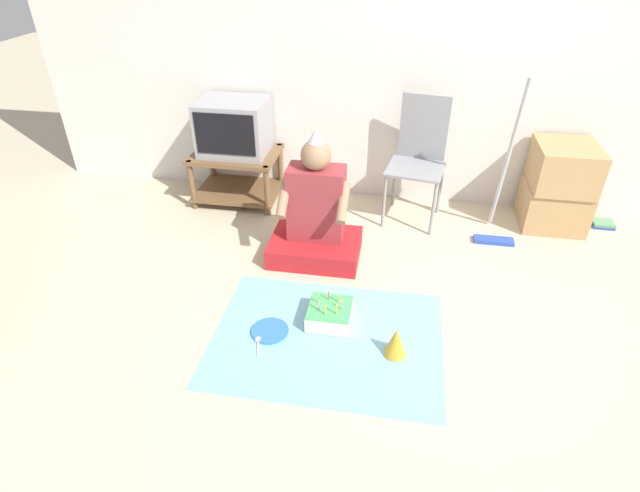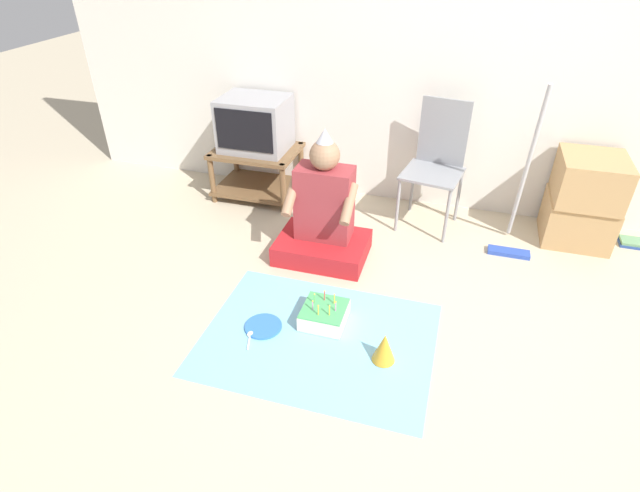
# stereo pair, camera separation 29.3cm
# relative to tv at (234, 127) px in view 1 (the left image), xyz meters

# --- Properties ---
(ground_plane) EXTENTS (16.00, 16.00, 0.00)m
(ground_plane) POSITION_rel_tv_xyz_m (1.55, -1.67, -0.62)
(ground_plane) COLOR beige
(wall_back) EXTENTS (6.40, 0.06, 2.55)m
(wall_back) POSITION_rel_tv_xyz_m (1.55, 0.27, 0.66)
(wall_back) COLOR silver
(wall_back) RESTS_ON ground_plane
(tv_stand) EXTENTS (0.67, 0.51, 0.41)m
(tv_stand) POSITION_rel_tv_xyz_m (0.00, -0.02, -0.37)
(tv_stand) COLOR brown
(tv_stand) RESTS_ON ground_plane
(tv) EXTENTS (0.52, 0.43, 0.41)m
(tv) POSITION_rel_tv_xyz_m (0.00, 0.00, 0.00)
(tv) COLOR #99999E
(tv) RESTS_ON tv_stand
(folding_chair) EXTENTS (0.46, 0.46, 0.92)m
(folding_chair) POSITION_rel_tv_xyz_m (1.43, -0.04, -0.10)
(folding_chair) COLOR gray
(folding_chair) RESTS_ON ground_plane
(cardboard_box_stack) EXTENTS (0.45, 0.46, 0.64)m
(cardboard_box_stack) POSITION_rel_tv_xyz_m (2.46, -0.02, -0.30)
(cardboard_box_stack) COLOR tan
(cardboard_box_stack) RESTS_ON ground_plane
(dust_mop) EXTENTS (0.28, 0.31, 1.18)m
(dust_mop) POSITION_rel_tv_xyz_m (2.02, -0.29, -0.28)
(dust_mop) COLOR #2D4CB2
(dust_mop) RESTS_ON ground_plane
(book_pile) EXTENTS (0.16, 0.14, 0.04)m
(book_pile) POSITION_rel_tv_xyz_m (2.87, 0.02, -0.60)
(book_pile) COLOR #284793
(book_pile) RESTS_ON ground_plane
(person_seated) EXTENTS (0.61, 0.45, 0.90)m
(person_seated) POSITION_rel_tv_xyz_m (0.78, -0.73, -0.33)
(person_seated) COLOR red
(person_seated) RESTS_ON ground_plane
(party_cloth) EXTENTS (1.27, 0.96, 0.01)m
(party_cloth) POSITION_rel_tv_xyz_m (0.99, -1.55, -0.61)
(party_cloth) COLOR #7FC6E0
(party_cloth) RESTS_ON ground_plane
(birthday_cake) EXTENTS (0.25, 0.25, 0.17)m
(birthday_cake) POSITION_rel_tv_xyz_m (0.98, -1.41, -0.56)
(birthday_cake) COLOR #F4E0C6
(birthday_cake) RESTS_ON party_cloth
(party_hat_blue) EXTENTS (0.12, 0.12, 0.17)m
(party_hat_blue) POSITION_rel_tv_xyz_m (1.36, -1.61, -0.52)
(party_hat_blue) COLOR gold
(party_hat_blue) RESTS_ON party_cloth
(paper_plate) EXTENTS (0.21, 0.21, 0.01)m
(paper_plate) POSITION_rel_tv_xyz_m (0.66, -1.55, -0.60)
(paper_plate) COLOR blue
(paper_plate) RESTS_ON party_cloth
(plastic_spoon_near) EXTENTS (0.06, 0.14, 0.01)m
(plastic_spoon_near) POSITION_rel_tv_xyz_m (0.62, -1.65, -0.60)
(plastic_spoon_near) COLOR white
(plastic_spoon_near) RESTS_ON party_cloth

